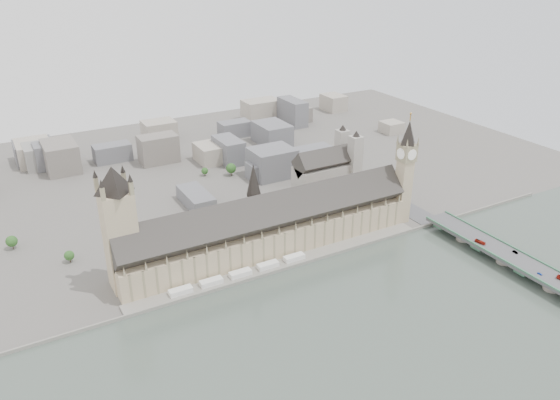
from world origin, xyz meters
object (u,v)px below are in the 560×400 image
palace_of_westminster (268,228)px  car_blue (540,274)px  victoria_tower (119,223)px  westminster_abbey (327,172)px  elizabeth_tower (405,165)px  westminster_bridge (497,254)px  car_silver (515,252)px  car_approach (400,191)px  red_bus_north (480,242)px

palace_of_westminster → car_blue: 218.48m
victoria_tower → westminster_abbey: (232.92, 69.00, -30.12)m
elizabeth_tower → westminster_abbey: elizabeth_tower is taller
elizabeth_tower → westminster_bridge: 111.81m
palace_of_westminster → elizabeth_tower: elizabeth_tower is taller
westminster_bridge → victoria_tower: bearing=158.2°
westminster_abbey → car_silver: (57.36, -194.49, -14.04)m
car_blue → westminster_abbey: bearing=97.1°
elizabeth_tower → car_approach: size_ratio=20.89×
victoria_tower → red_bus_north: 297.96m
westminster_abbey → car_approach: 77.60m
westminster_bridge → red_bus_north: red_bus_north is taller
palace_of_westminster → victoria_tower: victoria_tower is taller
red_bus_north → elizabeth_tower: bearing=91.3°
palace_of_westminster → car_blue: palace_of_westminster is taller
car_blue → car_silver: bearing=66.7°
elizabeth_tower → car_blue: 148.25m
car_blue → car_silver: car_silver is taller
westminster_abbey → car_silver: size_ratio=14.07×
westminster_bridge → westminster_abbey: (-51.08, 182.50, 19.96)m
palace_of_westminster → red_bus_north: bearing=-31.0°
elizabeth_tower → red_bus_north: size_ratio=11.38×
westminster_abbey → car_blue: size_ratio=17.74×
palace_of_westminster → elizabeth_tower: bearing=-4.8°
westminster_bridge → car_silver: (6.29, -11.99, 5.92)m
palace_of_westminster → car_silver: 206.55m
westminster_bridge → red_bus_north: (-6.65, 13.72, 6.44)m
westminster_bridge → car_approach: (5.31, 131.08, 5.87)m
palace_of_westminster → elizabeth_tower: (138.00, -11.70, 35.38)m
victoria_tower → car_silver: (290.29, -125.49, -44.16)m
victoria_tower → westminster_bridge: bearing=-21.8°
car_silver → car_approach: bearing=91.1°
elizabeth_tower → victoria_tower: elizabeth_tower is taller
palace_of_westminster → car_approach: palace_of_westminster is taller
palace_of_westminster → westminster_abbey: westminster_abbey is taller
car_silver → car_approach: size_ratio=0.94×
westminster_abbey → car_approach: size_ratio=13.22×
elizabeth_tower → victoria_tower: bearing=176.0°
victoria_tower → car_approach: 293.20m
palace_of_westminster → westminster_bridge: size_ratio=0.82×
car_blue → westminster_bridge: bearing=79.6°
car_silver → red_bus_north: bearing=117.5°
red_bus_north → car_blue: 57.45m
red_bus_north → westminster_abbey: bearing=94.0°
elizabeth_tower → car_approach: 65.90m
elizabeth_tower → car_approach: (29.31, 35.58, -47.09)m
victoria_tower → westminster_bridge: victoria_tower is taller
red_bus_north → car_approach: 117.96m
palace_of_westminster → car_silver: bearing=-35.3°
elizabeth_tower → car_silver: 121.18m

